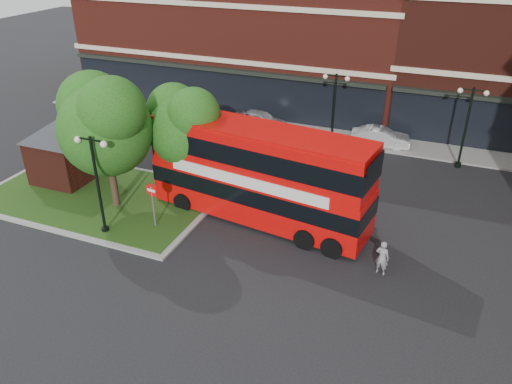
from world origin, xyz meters
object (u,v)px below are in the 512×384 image
at_px(car_white, 380,137).
at_px(car_silver, 260,120).
at_px(bus, 259,168).
at_px(woman, 382,258).

bearing_deg(car_white, car_silver, 82.66).
relative_size(bus, car_white, 2.93).
xyz_separation_m(woman, car_white, (-2.43, 14.00, -0.16)).
xyz_separation_m(woman, car_silver, (-11.09, 14.00, -0.12)).
relative_size(bus, car_silver, 2.86).
height_order(woman, car_silver, woman).
xyz_separation_m(bus, woman, (6.51, -2.25, -2.00)).
bearing_deg(car_silver, bus, -152.09).
bearing_deg(car_silver, car_white, -83.36).
distance_m(woman, car_white, 14.21).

